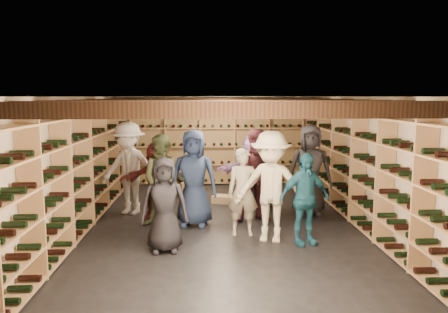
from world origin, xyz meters
The scene contains 22 objects.
ground centered at (0.00, 0.00, 0.00)m, with size 8.00×8.00×0.00m, color black.
walls centered at (0.00, 0.00, 1.20)m, with size 5.52×8.02×2.40m.
ceiling centered at (0.00, 0.00, 2.40)m, with size 5.50×8.00×0.01m, color beige.
ceiling_joists centered at (0.00, 0.00, 2.26)m, with size 5.40×7.12×0.18m.
wine_rack_left centered at (-2.57, 0.00, 1.08)m, with size 0.32×7.50×2.15m.
wine_rack_right centered at (2.57, 0.00, 1.08)m, with size 0.32×7.50×2.15m.
wine_rack_back centered at (0.00, 3.83, 1.07)m, with size 4.70×0.30×2.15m.
crate_stack_left centered at (-0.71, 2.61, 0.26)m, with size 0.56×0.42×0.51m.
crate_stack_right centered at (-0.74, 2.42, 0.26)m, with size 0.59×0.49×0.51m.
crate_loose centered at (0.08, 1.62, 0.09)m, with size 0.50×0.33×0.17m, color tan.
person_0 centered at (-0.97, -1.46, 0.74)m, with size 0.73×0.47×1.49m, color black.
person_2 centered at (-1.10, -0.09, 0.86)m, with size 0.83×0.65×1.71m, color #4B5836.
person_3 centered at (0.75, -1.04, 0.92)m, with size 1.19×0.69×1.85m, color #C1B593.
person_4 centered at (1.27, -1.22, 0.75)m, with size 0.88×0.37×1.51m, color #1C586F.
person_5 centered at (-1.29, 0.42, 0.76)m, with size 1.41×0.45×1.52m, color maroon.
person_6 centered at (-0.55, -0.10, 0.90)m, with size 0.88×0.57×1.80m, color #1C2949.
person_7 centered at (0.32, -0.70, 0.76)m, with size 0.55×0.36×1.52m, color gray.
person_8 centered at (0.69, 0.14, 0.90)m, with size 0.87×0.68×1.79m, color #441C23.
person_9 centered at (-1.90, 0.79, 0.95)m, with size 1.22×0.70×1.89m, color beige.
person_10 centered at (0.88, 1.19, 0.81)m, with size 0.95×0.40×1.62m, color #274C3C.
person_11 centered at (0.64, 0.69, 0.83)m, with size 1.55×0.49×1.67m, color #885D94.
person_12 centered at (1.79, 0.59, 0.92)m, with size 0.90×0.59×1.84m, color #2F2D32.
Camera 1 is at (-0.34, -8.07, 2.40)m, focal length 35.00 mm.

